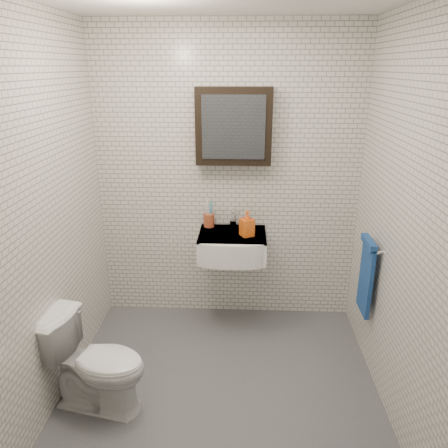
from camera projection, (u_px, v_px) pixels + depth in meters
The scene contains 9 objects.
ground at pixel (221, 381), 3.15m from camera, with size 2.20×2.00×0.01m, color #515459.
room_shell at pixel (221, 185), 2.65m from camera, with size 2.22×2.02×2.51m.
washbasin at pixel (232, 246), 3.58m from camera, with size 0.55×0.50×0.20m.
faucet at pixel (233, 220), 3.71m from camera, with size 0.06×0.20×0.15m.
mirror_cabinet at pixel (234, 126), 3.44m from camera, with size 0.60×0.15×0.60m.
towel_rail at pixel (367, 273), 3.18m from camera, with size 0.09×0.30×0.58m.
toothbrush_cup at pixel (209, 219), 3.73m from camera, with size 0.11×0.11×0.25m.
soap_bottle at pixel (247, 223), 3.51m from camera, with size 0.10×0.10×0.21m, color orange.
toilet at pixel (96, 362), 2.83m from camera, with size 0.38×0.66×0.67m, color white.
Camera 1 is at (0.14, -2.57, 2.15)m, focal length 35.00 mm.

